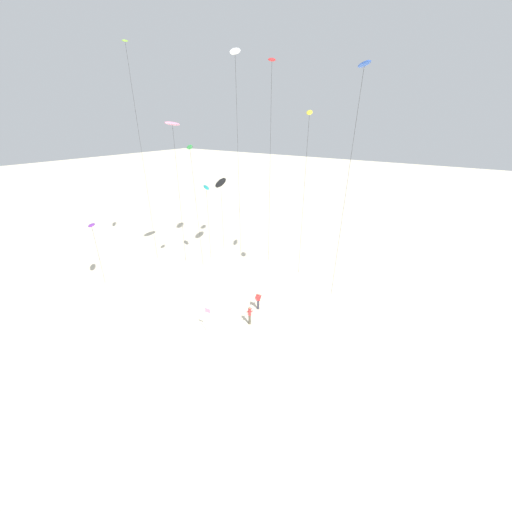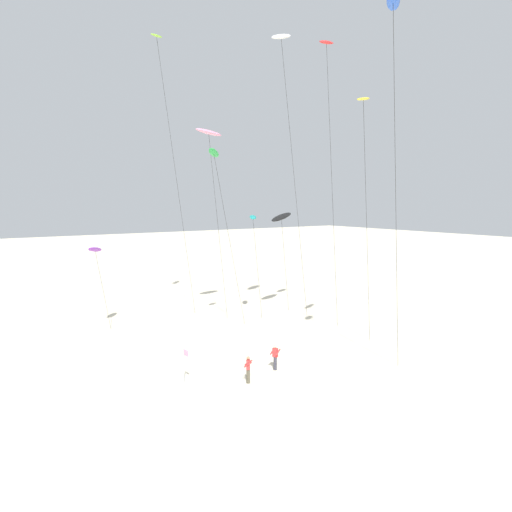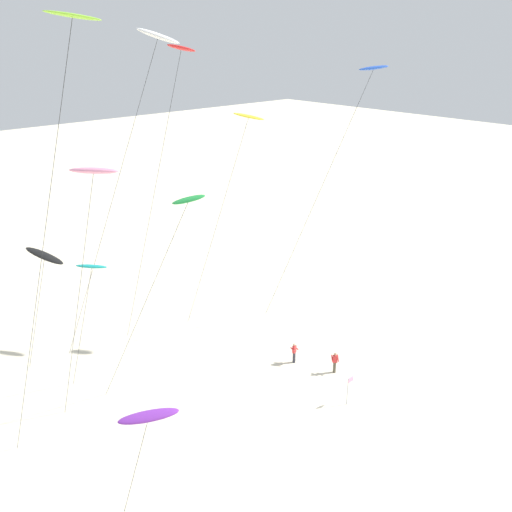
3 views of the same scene
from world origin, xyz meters
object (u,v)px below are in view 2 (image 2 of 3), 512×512
Objects in this scene: kite_green at (214,156)px; kite_red at (327,48)px; kite_purple at (95,250)px; kite_teal at (253,218)px; kite_pink at (209,133)px; kite_flyer_middle at (275,357)px; kite_white at (281,39)px; kite_lime at (158,45)px; kite_yellow at (363,104)px; kite_flyer_nearest at (248,369)px; marker_flag at (185,359)px; kite_black at (281,217)px; kite_blue at (393,10)px.

kite_red is at bearing 54.55° from kite_green.
kite_teal is at bearing 72.55° from kite_purple.
kite_teal is at bearing 75.14° from kite_pink.
kite_white is at bearing 140.53° from kite_flyer_middle.
kite_yellow is at bearing 23.09° from kite_lime.
kite_yellow is 0.75× the size of kite_white.
kite_red is at bearing 117.06° from kite_flyer_middle.
kite_flyer_nearest is (8.17, -8.70, -22.41)m from kite_white.
kite_red is at bearing 101.84° from marker_flag.
marker_flag is at bearing -53.39° from kite_black.
kite_yellow is (17.51, 12.52, 10.50)m from kite_purple.
kite_white is at bearing -147.50° from kite_red.
kite_flyer_nearest is at bearing -35.80° from kite_teal.
kite_lime reaches higher than kite_blue.
kite_white is 11.49× the size of marker_flag.
kite_red is 23.07m from kite_flyer_middle.
kite_pink is at bearing -153.89° from kite_red.
kite_yellow reaches higher than kite_black.
kite_white is (6.44, 2.71, 6.71)m from kite_pink.
kite_red is 3.73m from kite_white.
kite_white is (-8.06, -0.81, 5.82)m from kite_yellow.
kite_red is (11.57, 8.20, -1.41)m from kite_lime.
kite_white is (9.46, 11.71, 16.32)m from kite_purple.
kite_teal reaches higher than kite_flyer_nearest.
kite_pink reaches higher than kite_purple.
kite_green is 0.65× the size of kite_red.
kite_lime reaches higher than kite_black.
marker_flag is (14.45, -5.53, -22.23)m from kite_lime.
kite_flyer_middle is (13.37, -3.00, -15.70)m from kite_pink.
kite_pink is 0.74× the size of kite_red.
kite_green is 17.21m from kite_flyer_nearest.
kite_red reaches higher than kite_green.
kite_pink is 22.27m from kite_flyer_nearest.
kite_red is 24.45m from kite_flyer_nearest.
kite_green is at bearing 41.72° from kite_purple.
marker_flag is at bearing -126.07° from kite_flyer_nearest.
kite_white is (6.79, -5.29, 13.97)m from kite_black.
marker_flag reaches higher than kite_flyer_middle.
kite_lime is 24.28m from kite_blue.
kite_purple is 4.46× the size of kite_flyer_middle.
kite_yellow is (9.92, 5.74, 3.12)m from kite_green.
kite_lime is 14.25m from kite_red.
kite_white is at bearing -37.92° from kite_black.
kite_red is at bearing 167.39° from kite_yellow.
kite_black is at bearing 136.92° from kite_flyer_nearest.
kite_blue is 16.40m from kite_white.
marker_flag is at bearing -63.40° from kite_white.
kite_green is 0.62× the size of kite_white.
kite_green is 16.53m from marker_flag.
kite_yellow is at bearing 90.67° from kite_flyer_nearest.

